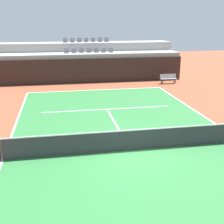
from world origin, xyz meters
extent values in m
plane|color=brown|center=(0.00, 0.00, 0.00)|extent=(80.00, 80.00, 0.00)
cube|color=#2D7238|center=(0.00, 0.00, 0.01)|extent=(11.00, 24.00, 0.01)
cube|color=white|center=(0.00, 11.95, 0.01)|extent=(11.00, 0.10, 0.00)
cube|color=white|center=(-5.45, 0.00, 0.01)|extent=(0.10, 24.00, 0.00)
cube|color=white|center=(0.00, 6.40, 0.01)|extent=(8.26, 0.10, 0.00)
cube|color=white|center=(0.00, 3.20, 0.01)|extent=(0.10, 6.40, 0.00)
cube|color=black|center=(0.00, 15.10, 1.10)|extent=(17.09, 0.30, 2.21)
cube|color=#9E9E99|center=(0.00, 16.45, 1.28)|extent=(17.09, 2.40, 2.56)
cube|color=#9E9E99|center=(0.00, 18.85, 1.68)|extent=(17.09, 2.40, 3.36)
cube|color=slate|center=(-2.10, 16.45, 2.58)|extent=(0.44, 0.44, 0.04)
cube|color=slate|center=(-2.10, 16.65, 2.80)|extent=(0.44, 0.04, 0.40)
cube|color=slate|center=(-1.40, 16.45, 2.58)|extent=(0.44, 0.44, 0.04)
cube|color=slate|center=(-1.40, 16.65, 2.80)|extent=(0.44, 0.04, 0.40)
cube|color=slate|center=(-0.70, 16.45, 2.58)|extent=(0.44, 0.44, 0.04)
cube|color=slate|center=(-0.70, 16.65, 2.80)|extent=(0.44, 0.04, 0.40)
cube|color=slate|center=(0.00, 16.45, 2.58)|extent=(0.44, 0.44, 0.04)
cube|color=slate|center=(0.00, 16.65, 2.80)|extent=(0.44, 0.04, 0.40)
cube|color=slate|center=(0.70, 16.45, 2.58)|extent=(0.44, 0.44, 0.04)
cube|color=slate|center=(0.70, 16.65, 2.80)|extent=(0.44, 0.04, 0.40)
cube|color=slate|center=(1.40, 16.45, 2.58)|extent=(0.44, 0.44, 0.04)
cube|color=slate|center=(1.40, 16.65, 2.80)|extent=(0.44, 0.04, 0.40)
cube|color=slate|center=(2.10, 16.45, 2.58)|extent=(0.44, 0.44, 0.04)
cube|color=slate|center=(2.10, 16.65, 2.80)|extent=(0.44, 0.04, 0.40)
cube|color=slate|center=(-2.10, 18.85, 3.38)|extent=(0.44, 0.44, 0.04)
cube|color=slate|center=(-2.10, 19.05, 3.60)|extent=(0.44, 0.04, 0.40)
cube|color=slate|center=(-1.40, 18.85, 3.38)|extent=(0.44, 0.44, 0.04)
cube|color=slate|center=(-1.40, 19.05, 3.60)|extent=(0.44, 0.04, 0.40)
cube|color=slate|center=(-0.70, 18.85, 3.38)|extent=(0.44, 0.44, 0.04)
cube|color=slate|center=(-0.70, 19.05, 3.60)|extent=(0.44, 0.04, 0.40)
cube|color=slate|center=(0.00, 18.85, 3.38)|extent=(0.44, 0.44, 0.04)
cube|color=slate|center=(0.00, 19.05, 3.60)|extent=(0.44, 0.04, 0.40)
cube|color=slate|center=(0.70, 18.85, 3.38)|extent=(0.44, 0.44, 0.04)
cube|color=slate|center=(0.70, 19.05, 3.60)|extent=(0.44, 0.04, 0.40)
cube|color=slate|center=(1.40, 18.85, 3.38)|extent=(0.44, 0.44, 0.04)
cube|color=slate|center=(1.40, 19.05, 3.60)|extent=(0.44, 0.04, 0.40)
cube|color=slate|center=(2.10, 18.85, 3.38)|extent=(0.44, 0.44, 0.04)
cube|color=slate|center=(2.10, 19.05, 3.60)|extent=(0.44, 0.04, 0.40)
cylinder|color=black|center=(-5.50, 0.00, 0.55)|extent=(0.08, 0.08, 1.07)
cube|color=#333338|center=(0.00, 0.00, 0.47)|extent=(10.90, 0.02, 0.92)
cube|color=white|center=(0.00, 0.00, 0.96)|extent=(10.90, 0.04, 0.05)
cube|color=#99999E|center=(6.79, 13.33, 0.45)|extent=(1.50, 0.40, 0.05)
cube|color=#99999E|center=(6.79, 13.51, 0.67)|extent=(1.50, 0.04, 0.36)
cube|color=#2D2D33|center=(6.19, 13.19, 0.21)|extent=(0.06, 0.06, 0.42)
cube|color=#2D2D33|center=(7.39, 13.19, 0.21)|extent=(0.06, 0.06, 0.42)
cube|color=#2D2D33|center=(6.19, 13.47, 0.21)|extent=(0.06, 0.06, 0.42)
cube|color=#2D2D33|center=(7.39, 13.47, 0.21)|extent=(0.06, 0.06, 0.42)
camera|label=1|loc=(-3.01, -11.70, 5.55)|focal=47.59mm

